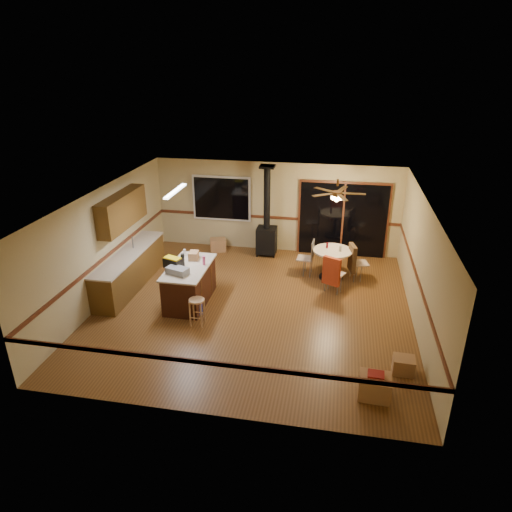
% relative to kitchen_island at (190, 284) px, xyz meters
% --- Properties ---
extents(floor, '(7.00, 7.00, 0.00)m').
position_rel_kitchen_island_xyz_m(floor, '(1.50, 0.00, -0.45)').
color(floor, brown).
rests_on(floor, ground).
extents(ceiling, '(7.00, 7.00, 0.00)m').
position_rel_kitchen_island_xyz_m(ceiling, '(1.50, 0.00, 2.15)').
color(ceiling, silver).
rests_on(ceiling, ground).
extents(wall_back, '(7.00, 0.00, 7.00)m').
position_rel_kitchen_island_xyz_m(wall_back, '(1.50, 3.50, 0.85)').
color(wall_back, tan).
rests_on(wall_back, ground).
extents(wall_front, '(7.00, 0.00, 7.00)m').
position_rel_kitchen_island_xyz_m(wall_front, '(1.50, -3.50, 0.85)').
color(wall_front, tan).
rests_on(wall_front, ground).
extents(wall_left, '(0.00, 7.00, 7.00)m').
position_rel_kitchen_island_xyz_m(wall_left, '(-2.00, 0.00, 0.85)').
color(wall_left, tan).
rests_on(wall_left, ground).
extents(wall_right, '(0.00, 7.00, 7.00)m').
position_rel_kitchen_island_xyz_m(wall_right, '(5.00, 0.00, 0.85)').
color(wall_right, tan).
rests_on(wall_right, ground).
extents(chair_rail, '(7.00, 7.00, 0.08)m').
position_rel_kitchen_island_xyz_m(chair_rail, '(1.50, 0.00, 0.55)').
color(chair_rail, '#562815').
rests_on(chair_rail, ground).
extents(window, '(1.72, 0.10, 1.32)m').
position_rel_kitchen_island_xyz_m(window, '(-0.10, 3.45, 1.05)').
color(window, black).
rests_on(window, ground).
extents(sliding_door, '(2.52, 0.10, 2.10)m').
position_rel_kitchen_island_xyz_m(sliding_door, '(3.40, 3.45, 0.60)').
color(sliding_door, black).
rests_on(sliding_door, ground).
extents(lower_cabinets, '(0.60, 3.00, 0.86)m').
position_rel_kitchen_island_xyz_m(lower_cabinets, '(-1.70, 0.50, -0.02)').
color(lower_cabinets, brown).
rests_on(lower_cabinets, ground).
extents(countertop, '(0.64, 3.04, 0.04)m').
position_rel_kitchen_island_xyz_m(countertop, '(-1.70, 0.50, 0.43)').
color(countertop, '#BDAC93').
rests_on(countertop, lower_cabinets).
extents(upper_cabinets, '(0.35, 2.00, 0.80)m').
position_rel_kitchen_island_xyz_m(upper_cabinets, '(-1.83, 0.70, 1.45)').
color(upper_cabinets, brown).
rests_on(upper_cabinets, ground).
extents(kitchen_island, '(0.88, 1.68, 0.90)m').
position_rel_kitchen_island_xyz_m(kitchen_island, '(0.00, 0.00, 0.00)').
color(kitchen_island, '#32160C').
rests_on(kitchen_island, ground).
extents(wood_stove, '(0.55, 0.50, 2.52)m').
position_rel_kitchen_island_xyz_m(wood_stove, '(1.30, 3.05, 0.28)').
color(wood_stove, black).
rests_on(wood_stove, ground).
extents(ceiling_fan, '(0.24, 0.24, 0.55)m').
position_rel_kitchen_island_xyz_m(ceiling_fan, '(3.19, 1.86, 1.76)').
color(ceiling_fan, brown).
rests_on(ceiling_fan, ceiling).
extents(fluorescent_strip, '(0.10, 1.20, 0.04)m').
position_rel_kitchen_island_xyz_m(fluorescent_strip, '(-0.30, 0.30, 2.11)').
color(fluorescent_strip, white).
rests_on(fluorescent_strip, ceiling).
extents(toolbox_grey, '(0.54, 0.40, 0.15)m').
position_rel_kitchen_island_xyz_m(toolbox_grey, '(-0.12, -0.40, 0.52)').
color(toolbox_grey, slate).
rests_on(toolbox_grey, kitchen_island).
extents(toolbox_black, '(0.46, 0.34, 0.22)m').
position_rel_kitchen_island_xyz_m(toolbox_black, '(-0.32, -0.13, 0.56)').
color(toolbox_black, black).
rests_on(toolbox_black, kitchen_island).
extents(toolbox_yellow_lid, '(0.42, 0.31, 0.03)m').
position_rel_kitchen_island_xyz_m(toolbox_yellow_lid, '(-0.32, -0.13, 0.69)').
color(toolbox_yellow_lid, gold).
rests_on(toolbox_yellow_lid, toolbox_black).
extents(box_on_island, '(0.23, 0.30, 0.19)m').
position_rel_kitchen_island_xyz_m(box_on_island, '(-0.01, 0.41, 0.54)').
color(box_on_island, '#996C44').
rests_on(box_on_island, kitchen_island).
extents(bottle_dark, '(0.11, 0.11, 0.30)m').
position_rel_kitchen_island_xyz_m(bottle_dark, '(-0.13, 0.00, 0.59)').
color(bottle_dark, black).
rests_on(bottle_dark, kitchen_island).
extents(bottle_pink, '(0.09, 0.09, 0.21)m').
position_rel_kitchen_island_xyz_m(bottle_pink, '(0.32, 0.15, 0.55)').
color(bottle_pink, '#D84C8C').
rests_on(bottle_pink, kitchen_island).
extents(bottle_white, '(0.08, 0.08, 0.18)m').
position_rel_kitchen_island_xyz_m(bottle_white, '(-0.27, 0.55, 0.54)').
color(bottle_white, white).
rests_on(bottle_white, kitchen_island).
extents(bar_stool, '(0.40, 0.40, 0.61)m').
position_rel_kitchen_island_xyz_m(bar_stool, '(0.46, -0.93, -0.15)').
color(bar_stool, tan).
rests_on(bar_stool, floor).
extents(blue_bucket, '(0.35, 0.35, 0.27)m').
position_rel_kitchen_island_xyz_m(blue_bucket, '(0.27, -0.50, -0.32)').
color(blue_bucket, '#0C24A8').
rests_on(blue_bucket, floor).
extents(dining_table, '(0.99, 0.99, 0.78)m').
position_rel_kitchen_island_xyz_m(dining_table, '(3.19, 1.86, 0.08)').
color(dining_table, black).
rests_on(dining_table, ground).
extents(glass_red, '(0.07, 0.07, 0.15)m').
position_rel_kitchen_island_xyz_m(glass_red, '(3.04, 1.96, 0.40)').
color(glass_red, '#590C14').
rests_on(glass_red, dining_table).
extents(glass_cream, '(0.08, 0.08, 0.15)m').
position_rel_kitchen_island_xyz_m(glass_cream, '(3.37, 1.81, 0.40)').
color(glass_cream, beige).
rests_on(glass_cream, dining_table).
extents(chair_left, '(0.43, 0.43, 0.51)m').
position_rel_kitchen_island_xyz_m(chair_left, '(2.59, 1.96, 0.14)').
color(chair_left, tan).
rests_on(chair_left, ground).
extents(chair_near, '(0.58, 0.60, 0.70)m').
position_rel_kitchen_island_xyz_m(chair_near, '(3.21, 1.00, 0.14)').
color(chair_near, tan).
rests_on(chair_near, ground).
extents(chair_right, '(0.55, 0.52, 0.70)m').
position_rel_kitchen_island_xyz_m(chair_right, '(3.71, 1.87, 0.14)').
color(chair_right, tan).
rests_on(chair_right, ground).
extents(box_under_window, '(0.55, 0.49, 0.36)m').
position_rel_kitchen_island_xyz_m(box_under_window, '(-0.16, 3.10, -0.27)').
color(box_under_window, '#996C44').
rests_on(box_under_window, floor).
extents(box_corner_a, '(0.54, 0.47, 0.40)m').
position_rel_kitchen_island_xyz_m(box_corner_a, '(4.05, -2.57, -0.25)').
color(box_corner_a, '#996C44').
rests_on(box_corner_a, floor).
extents(box_corner_b, '(0.40, 0.34, 0.31)m').
position_rel_kitchen_island_xyz_m(box_corner_b, '(4.60, -1.82, -0.30)').
color(box_corner_b, '#996C44').
rests_on(box_corner_b, floor).
extents(box_small_red, '(0.28, 0.24, 0.07)m').
position_rel_kitchen_island_xyz_m(box_small_red, '(4.05, -2.57, -0.02)').
color(box_small_red, maroon).
rests_on(box_small_red, box_corner_a).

